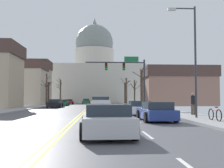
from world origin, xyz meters
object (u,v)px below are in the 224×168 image
(sedan_oncoming_02, at_px, (69,102))
(sedan_oncoming_03, at_px, (86,101))
(street_lamp_right, at_px, (192,52))
(sedan_near_03, at_px, (107,121))
(pickup_truck_near_00, at_px, (100,104))
(sedan_oncoming_01, at_px, (63,103))
(bicycle_parked, at_px, (215,115))
(sedan_near_01, at_px, (139,108))
(sedan_near_02, at_px, (156,112))
(sedan_oncoming_00, at_px, (55,103))
(signal_gantry, at_px, (128,71))
(pedestrian_00, at_px, (193,103))

(sedan_oncoming_02, height_order, sedan_oncoming_03, sedan_oncoming_03)
(street_lamp_right, bearing_deg, sedan_oncoming_03, 100.04)
(sedan_near_03, distance_m, sedan_oncoming_02, 50.51)
(pickup_truck_near_00, bearing_deg, sedan_oncoming_01, 109.04)
(sedan_oncoming_03, height_order, bicycle_parked, sedan_oncoming_03)
(sedan_near_01, distance_m, sedan_near_03, 13.01)
(sedan_near_01, distance_m, sedan_near_02, 6.27)
(pickup_truck_near_00, xyz_separation_m, bicycle_parked, (6.66, -14.99, -0.25))
(sedan_near_02, distance_m, sedan_oncoming_00, 26.97)
(signal_gantry, distance_m, pickup_truck_near_00, 7.13)
(signal_gantry, xyz_separation_m, sedan_oncoming_01, (-10.59, 15.71, -4.45))
(pickup_truck_near_00, xyz_separation_m, sedan_oncoming_02, (-7.00, 30.13, -0.19))
(sedan_near_03, height_order, sedan_oncoming_00, sedan_oncoming_00)
(sedan_oncoming_02, distance_m, sedan_oncoming_03, 13.50)
(street_lamp_right, xyz_separation_m, pedestrian_00, (1.07, 2.90, -3.55))
(sedan_near_01, distance_m, sedan_oncoming_03, 50.97)
(pedestrian_00, xyz_separation_m, bicycle_parked, (-0.61, -5.29, -0.62))
(sedan_near_02, relative_size, sedan_oncoming_01, 0.99)
(sedan_near_01, distance_m, sedan_oncoming_02, 38.80)
(signal_gantry, bearing_deg, sedan_near_02, -90.52)
(sedan_near_03, height_order, sedan_oncoming_02, sedan_near_03)
(sedan_oncoming_00, xyz_separation_m, sedan_oncoming_02, (-0.04, 18.79, -0.05))
(street_lamp_right, bearing_deg, sedan_near_02, -161.10)
(sedan_near_01, distance_m, sedan_oncoming_00, 21.27)
(sedan_near_03, bearing_deg, pedestrian_00, 54.92)
(sedan_near_01, bearing_deg, signal_gantry, 88.53)
(signal_gantry, relative_size, sedan_oncoming_00, 1.73)
(sedan_near_02, xyz_separation_m, sedan_oncoming_03, (-7.16, 56.75, 0.01))
(sedan_oncoming_02, relative_size, bicycle_parked, 2.64)
(sedan_near_01, bearing_deg, street_lamp_right, -61.78)
(signal_gantry, height_order, street_lamp_right, street_lamp_right)
(sedan_oncoming_01, distance_m, sedan_oncoming_03, 23.31)
(pickup_truck_near_00, relative_size, sedan_oncoming_01, 1.31)
(sedan_near_02, height_order, sedan_oncoming_01, sedan_near_02)
(sedan_near_01, bearing_deg, sedan_near_03, -104.28)
(sedan_oncoming_00, bearing_deg, sedan_near_01, -61.02)
(sedan_oncoming_01, distance_m, pedestrian_00, 33.05)
(sedan_oncoming_02, bearing_deg, sedan_near_02, -76.51)
(pickup_truck_near_00, xyz_separation_m, sedan_oncoming_00, (-6.97, 11.34, -0.13))
(sedan_oncoming_03, bearing_deg, sedan_near_01, -82.08)
(sedan_near_02, height_order, sedan_oncoming_02, sedan_near_02)
(signal_gantry, relative_size, sedan_oncoming_01, 1.83)
(sedan_near_03, bearing_deg, sedan_oncoming_03, 93.46)
(street_lamp_right, distance_m, sedan_near_03, 10.31)
(pickup_truck_near_00, distance_m, sedan_near_03, 19.87)
(sedan_near_01, bearing_deg, bicycle_parked, -66.68)
(street_lamp_right, relative_size, sedan_oncoming_03, 1.79)
(signal_gantry, relative_size, street_lamp_right, 1.03)
(sedan_near_01, height_order, pedestrian_00, pedestrian_00)
(signal_gantry, xyz_separation_m, sedan_near_01, (-0.30, -11.69, -4.42))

